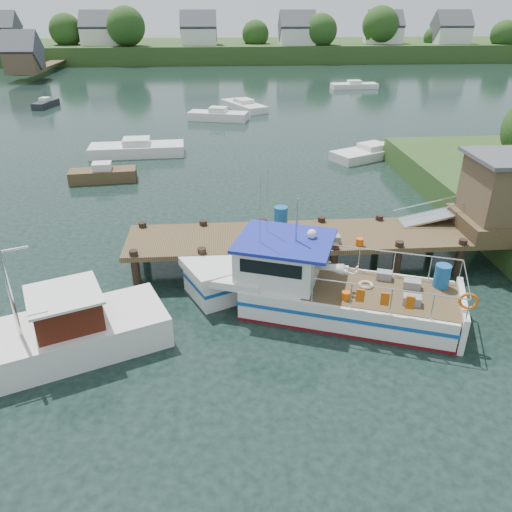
{
  "coord_description": "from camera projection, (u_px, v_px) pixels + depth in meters",
  "views": [
    {
      "loc": [
        -2.24,
        -17.93,
        9.74
      ],
      "look_at": [
        -1.0,
        -1.5,
        1.3
      ],
      "focal_mm": 35.0,
      "sensor_mm": 36.0,
      "label": 1
    }
  ],
  "objects": [
    {
      "name": "moored_a",
      "position": [
        137.0,
        149.0,
        35.11
      ],
      "size": [
        6.63,
        2.6,
        1.2
      ],
      "rotation": [
        0.0,
        0.0,
        -0.29
      ],
      "color": "silver",
      "rests_on": "ground"
    },
    {
      "name": "ground_plane",
      "position": [
        277.0,
        267.0,
        20.5
      ],
      "size": [
        160.0,
        160.0,
        0.0
      ],
      "primitive_type": "plane",
      "color": "black"
    },
    {
      "name": "moored_rowboat",
      "position": [
        103.0,
        174.0,
        30.06
      ],
      "size": [
        4.03,
        1.73,
        1.14
      ],
      "rotation": [
        0.0,
        0.0,
        -0.42
      ],
      "color": "#4D3C24",
      "rests_on": "ground"
    },
    {
      "name": "moored_far",
      "position": [
        354.0,
        85.0,
        62.04
      ],
      "size": [
        5.78,
        2.21,
        0.97
      ],
      "rotation": [
        0.0,
        0.0,
        0.31
      ],
      "color": "silver",
      "rests_on": "ground"
    },
    {
      "name": "moored_d",
      "position": [
        244.0,
        106.0,
        49.98
      ],
      "size": [
        4.59,
        6.4,
        1.04
      ],
      "rotation": [
        0.0,
        0.0,
        -0.06
      ],
      "color": "silver",
      "rests_on": "ground"
    },
    {
      "name": "moored_e",
      "position": [
        46.0,
        104.0,
        51.06
      ],
      "size": [
        1.97,
        3.73,
        0.98
      ],
      "rotation": [
        0.0,
        0.0,
        -0.05
      ],
      "color": "black",
      "rests_on": "ground"
    },
    {
      "name": "lobster_boat",
      "position": [
        313.0,
        287.0,
        17.32
      ],
      "size": [
        9.87,
        5.64,
        4.84
      ],
      "rotation": [
        0.0,
        0.0,
        -0.35
      ],
      "color": "silver",
      "rests_on": "ground"
    },
    {
      "name": "moored_b",
      "position": [
        218.0,
        115.0,
        45.45
      ],
      "size": [
        5.61,
        3.16,
        1.18
      ],
      "rotation": [
        0.0,
        0.0,
        0.34
      ],
      "color": "silver",
      "rests_on": "ground"
    },
    {
      "name": "dock",
      "position": [
        440.0,
        211.0,
        19.93
      ],
      "size": [
        16.6,
        3.0,
        4.78
      ],
      "color": "#4D3C24",
      "rests_on": "ground"
    },
    {
      "name": "far_shore",
      "position": [
        227.0,
        47.0,
        92.64
      ],
      "size": [
        140.0,
        42.55,
        9.22
      ],
      "color": "#2D481D",
      "rests_on": "ground"
    },
    {
      "name": "work_boat",
      "position": [
        39.0,
        340.0,
        14.94
      ],
      "size": [
        8.03,
        4.95,
        4.32
      ],
      "rotation": [
        0.0,
        0.0,
        0.39
      ],
      "color": "silver",
      "rests_on": "ground"
    },
    {
      "name": "moored_c",
      "position": [
        372.0,
        152.0,
        34.73
      ],
      "size": [
        6.35,
        4.58,
        0.96
      ],
      "rotation": [
        0.0,
        0.0,
        0.29
      ],
      "color": "silver",
      "rests_on": "ground"
    }
  ]
}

